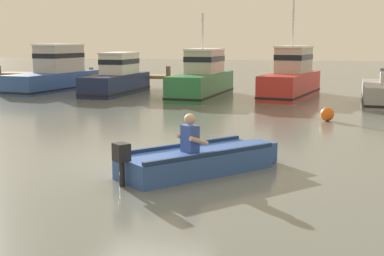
{
  "coord_description": "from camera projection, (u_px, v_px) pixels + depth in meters",
  "views": [
    {
      "loc": [
        3.88,
        -10.74,
        2.57
      ],
      "look_at": [
        0.63,
        1.17,
        0.55
      ],
      "focal_mm": 50.21,
      "sensor_mm": 36.0,
      "label": 1
    }
  ],
  "objects": [
    {
      "name": "moored_boat_blue",
      "position": [
        56.0,
        74.0,
        27.51
      ],
      "size": [
        2.46,
        6.33,
        2.39
      ],
      "color": "#2D519E",
      "rests_on": "ground"
    },
    {
      "name": "rowboat_with_person",
      "position": [
        199.0,
        160.0,
        10.53
      ],
      "size": [
        2.83,
        3.26,
        1.19
      ],
      "color": "#2D519E",
      "rests_on": "ground"
    },
    {
      "name": "mooring_buoy",
      "position": [
        327.0,
        114.0,
        17.25
      ],
      "size": [
        0.45,
        0.45,
        0.45
      ],
      "primitive_type": "sphere",
      "color": "#E55919",
      "rests_on": "ground"
    },
    {
      "name": "moored_boat_green",
      "position": [
        202.0,
        79.0,
        24.36
      ],
      "size": [
        1.9,
        5.68,
        3.77
      ],
      "color": "#287042",
      "rests_on": "ground"
    },
    {
      "name": "ground_plane",
      "position": [
        150.0,
        160.0,
        11.65
      ],
      "size": [
        120.0,
        120.0,
        0.0
      ],
      "primitive_type": "plane",
      "color": "slate"
    },
    {
      "name": "moored_boat_red",
      "position": [
        291.0,
        78.0,
        24.46
      ],
      "size": [
        2.49,
        5.65,
        4.93
      ],
      "color": "#B72D28",
      "rests_on": "ground"
    },
    {
      "name": "wooden_dock",
      "position": [
        86.0,
        75.0,
        29.73
      ],
      "size": [
        10.88,
        1.64,
        1.25
      ],
      "color": "brown",
      "rests_on": "ground"
    },
    {
      "name": "moored_boat_navy",
      "position": [
        117.0,
        78.0,
        25.99
      ],
      "size": [
        1.63,
        5.24,
        2.0
      ],
      "color": "#19234C",
      "rests_on": "ground"
    }
  ]
}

